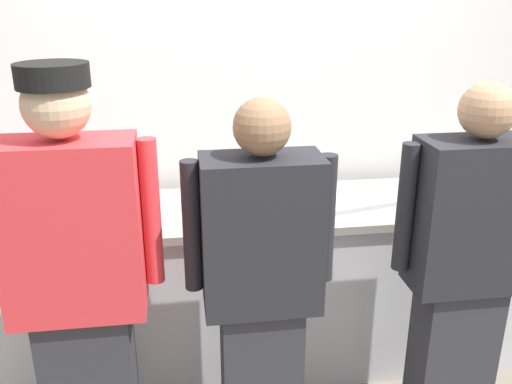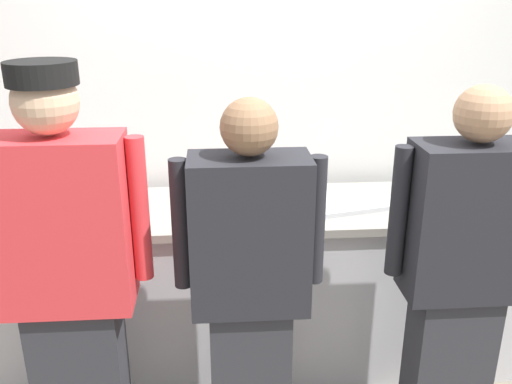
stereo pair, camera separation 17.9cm
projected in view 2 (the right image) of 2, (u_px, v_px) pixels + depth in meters
wall_back at (255, 95)px, 3.05m from camera, size 4.75×0.10×2.81m
prep_counter at (261, 286)px, 2.95m from camera, size 3.03×0.64×0.92m
chef_near_left at (69, 279)px, 2.07m from camera, size 0.62×0.24×1.74m
chef_center at (250, 288)px, 2.18m from camera, size 0.59×0.24×1.61m
chef_far_right at (460, 276)px, 2.23m from camera, size 0.60×0.24×1.64m
plate_stack_front at (467, 196)px, 2.79m from camera, size 0.21×0.21×0.10m
plate_stack_rear at (208, 195)px, 2.87m from camera, size 0.21×0.21×0.05m
mixing_bowl_steel at (34, 196)px, 2.75m from camera, size 0.32×0.32×0.12m
sheet_tray at (348, 201)px, 2.82m from camera, size 0.52×0.41×0.02m
squeeze_bottle_primary at (268, 200)px, 2.61m from camera, size 0.05×0.05×0.20m
ramekin_red_sauce at (442, 185)px, 3.02m from camera, size 0.10×0.10×0.04m
ramekin_green_sauce at (93, 201)px, 2.81m from camera, size 0.10×0.10×0.04m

